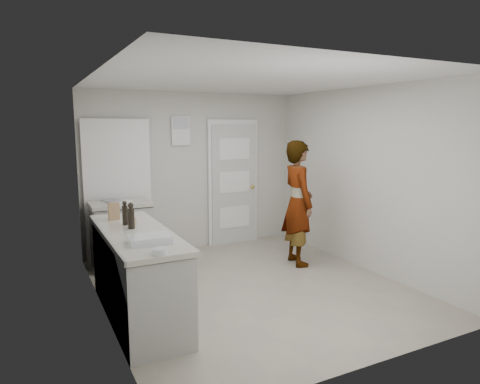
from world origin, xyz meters
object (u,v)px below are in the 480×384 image
person (298,203)px  oil_cruet_a (131,216)px  spice_jar (134,222)px  baking_dish (150,240)px  oil_cruet_b (125,213)px  cake_mix_box (114,211)px  egg_bowl (160,251)px

person → oil_cruet_a: size_ratio=6.47×
spice_jar → baking_dish: bearing=-92.5°
person → baking_dish: (-2.47, -1.23, 0.07)m
person → oil_cruet_b: 2.56m
spice_jar → oil_cruet_b: size_ratio=0.29×
spice_jar → oil_cruet_a: size_ratio=0.28×
person → cake_mix_box: 2.58m
oil_cruet_a → baking_dish: 0.63m
person → oil_cruet_b: size_ratio=6.79×
person → spice_jar: size_ratio=23.48×
cake_mix_box → spice_jar: bearing=-74.2°
oil_cruet_a → spice_jar: bearing=66.2°
oil_cruet_a → egg_bowl: size_ratio=2.12×
oil_cruet_b → egg_bowl: size_ratio=2.03×
cake_mix_box → person: bearing=-2.7°
spice_jar → oil_cruet_b: oil_cruet_b is taller
baking_dish → egg_bowl: baking_dish is taller
oil_cruet_b → baking_dish: (0.05, -0.82, -0.10)m
cake_mix_box → oil_cruet_a: (0.08, -0.50, 0.03)m
person → egg_bowl: 2.97m
spice_jar → oil_cruet_a: oil_cruet_a is taller
cake_mix_box → spice_jar: cake_mix_box is taller
person → egg_bowl: (-2.49, -1.62, 0.06)m
baking_dish → spice_jar: bearing=87.5°
baking_dish → egg_bowl: (-0.02, -0.39, -0.01)m
person → egg_bowl: size_ratio=13.75×
person → oil_cruet_b: bearing=109.2°
cake_mix_box → oil_cruet_a: size_ratio=0.71×
cake_mix_box → spice_jar: 0.40m
oil_cruet_b → egg_bowl: oil_cruet_b is taller
oil_cruet_a → cake_mix_box: bearing=99.1°
cake_mix_box → oil_cruet_b: size_ratio=0.75×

